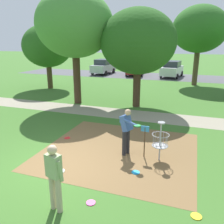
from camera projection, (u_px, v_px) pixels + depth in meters
name	position (u px, v px, depth m)	size (l,w,h in m)	color
ground_plane	(57.00, 164.00, 7.78)	(160.00, 160.00, 0.00)	#3D6B28
dirt_tee_pad	(119.00, 150.00, 8.78)	(5.54, 5.15, 0.01)	brown
disc_golf_basket	(159.00, 140.00, 7.86)	(0.98, 0.58, 1.39)	#9E9EA3
player_foreground_watching	(54.00, 174.00, 5.40)	(0.50, 0.44, 1.71)	tan
player_throwing	(127.00, 129.00, 8.20)	(0.94, 0.82, 1.71)	#232328
frisbee_near_basket	(136.00, 172.00, 7.27)	(0.26, 0.26, 0.02)	#1E93DB
frisbee_by_tee	(91.00, 203.00, 5.90)	(0.24, 0.24, 0.02)	#E53D99
frisbee_mid_grass	(196.00, 216.00, 5.44)	(0.26, 0.26, 0.02)	gold
frisbee_far_right	(67.00, 138.00, 9.89)	(0.25, 0.25, 0.02)	red
tree_near_right	(75.00, 25.00, 14.20)	(4.74, 4.74, 6.97)	#422D1E
tree_mid_left	(138.00, 42.00, 13.70)	(4.49, 4.49, 5.85)	#422D1E
tree_mid_right	(200.00, 29.00, 20.74)	(4.86, 4.86, 7.09)	brown
tree_far_left	(47.00, 46.00, 19.60)	(4.15, 4.15, 5.36)	#4C3823
parking_lot_strip	(158.00, 76.00, 27.65)	(36.00, 6.00, 0.01)	#4C4C51
parked_car_leftmost	(103.00, 67.00, 29.57)	(2.11, 4.27, 1.84)	#B2B7BC
parked_car_center_left	(135.00, 68.00, 28.45)	(2.49, 4.44, 1.84)	maroon
parked_car_center_right	(172.00, 69.00, 26.87)	(2.38, 4.40, 1.84)	silver
gravel_path	(116.00, 113.00, 13.37)	(40.00, 1.90, 0.00)	gray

